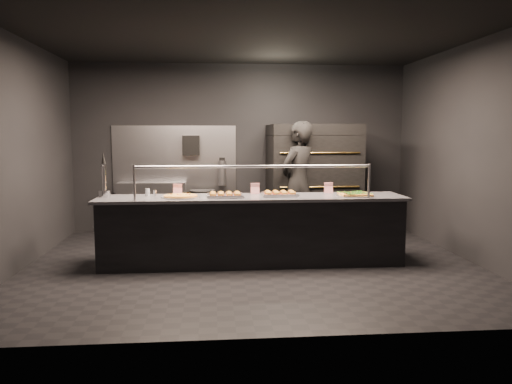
{
  "coord_description": "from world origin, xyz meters",
  "views": [
    {
      "loc": [
        -0.54,
        -6.59,
        1.74
      ],
      "look_at": [
        0.07,
        0.2,
        0.95
      ],
      "focal_mm": 35.0,
      "sensor_mm": 36.0,
      "label": 1
    }
  ],
  "objects_px": {
    "prep_shelf": "(152,207)",
    "slider_tray_b": "(280,194)",
    "square_pizza": "(355,194)",
    "worker": "(298,183)",
    "pizza_oven": "(312,179)",
    "round_pizza": "(181,196)",
    "service_counter": "(252,230)",
    "fire_extinguisher": "(222,172)",
    "trash_bin": "(203,212)",
    "slider_tray_a": "(225,195)",
    "towel_dispenser": "(191,145)",
    "beer_tap": "(104,184)"
  },
  "relations": [
    {
      "from": "slider_tray_a",
      "to": "trash_bin",
      "type": "height_order",
      "value": "slider_tray_a"
    },
    {
      "from": "prep_shelf",
      "to": "fire_extinguisher",
      "type": "height_order",
      "value": "fire_extinguisher"
    },
    {
      "from": "slider_tray_a",
      "to": "round_pizza",
      "type": "bearing_deg",
      "value": 176.07
    },
    {
      "from": "service_counter",
      "to": "slider_tray_b",
      "type": "bearing_deg",
      "value": 1.03
    },
    {
      "from": "round_pizza",
      "to": "slider_tray_b",
      "type": "xyz_separation_m",
      "value": [
        1.33,
        0.03,
        0.01
      ]
    },
    {
      "from": "prep_shelf",
      "to": "slider_tray_b",
      "type": "xyz_separation_m",
      "value": [
        1.98,
        -2.31,
        0.5
      ]
    },
    {
      "from": "fire_extinguisher",
      "to": "beer_tap",
      "type": "bearing_deg",
      "value": -124.75
    },
    {
      "from": "worker",
      "to": "square_pizza",
      "type": "bearing_deg",
      "value": 72.18
    },
    {
      "from": "pizza_oven",
      "to": "square_pizza",
      "type": "height_order",
      "value": "pizza_oven"
    },
    {
      "from": "square_pizza",
      "to": "trash_bin",
      "type": "distance_m",
      "value": 3.05
    },
    {
      "from": "square_pizza",
      "to": "worker",
      "type": "distance_m",
      "value": 1.42
    },
    {
      "from": "pizza_oven",
      "to": "round_pizza",
      "type": "xyz_separation_m",
      "value": [
        -2.15,
        -1.92,
        -0.03
      ]
    },
    {
      "from": "round_pizza",
      "to": "pizza_oven",
      "type": "bearing_deg",
      "value": 41.8
    },
    {
      "from": "service_counter",
      "to": "worker",
      "type": "relative_size",
      "value": 2.1
    },
    {
      "from": "service_counter",
      "to": "square_pizza",
      "type": "relative_size",
      "value": 8.03
    },
    {
      "from": "pizza_oven",
      "to": "prep_shelf",
      "type": "bearing_deg",
      "value": 171.46
    },
    {
      "from": "pizza_oven",
      "to": "beer_tap",
      "type": "bearing_deg",
      "value": -150.17
    },
    {
      "from": "round_pizza",
      "to": "square_pizza",
      "type": "distance_m",
      "value": 2.34
    },
    {
      "from": "slider_tray_b",
      "to": "trash_bin",
      "type": "xyz_separation_m",
      "value": [
        -1.07,
        2.09,
        -0.56
      ]
    },
    {
      "from": "prep_shelf",
      "to": "round_pizza",
      "type": "xyz_separation_m",
      "value": [
        0.65,
        -2.34,
        0.49
      ]
    },
    {
      "from": "pizza_oven",
      "to": "worker",
      "type": "distance_m",
      "value": 0.75
    },
    {
      "from": "worker",
      "to": "pizza_oven",
      "type": "bearing_deg",
      "value": -159.19
    },
    {
      "from": "service_counter",
      "to": "round_pizza",
      "type": "height_order",
      "value": "service_counter"
    },
    {
      "from": "slider_tray_b",
      "to": "worker",
      "type": "distance_m",
      "value": 1.32
    },
    {
      "from": "prep_shelf",
      "to": "fire_extinguisher",
      "type": "bearing_deg",
      "value": 3.66
    },
    {
      "from": "service_counter",
      "to": "slider_tray_a",
      "type": "xyz_separation_m",
      "value": [
        -0.36,
        -0.06,
        0.48
      ]
    },
    {
      "from": "pizza_oven",
      "to": "towel_dispenser",
      "type": "height_order",
      "value": "pizza_oven"
    },
    {
      "from": "prep_shelf",
      "to": "worker",
      "type": "xyz_separation_m",
      "value": [
        2.44,
        -1.08,
        0.53
      ]
    },
    {
      "from": "service_counter",
      "to": "beer_tap",
      "type": "distance_m",
      "value": 2.05
    },
    {
      "from": "trash_bin",
      "to": "towel_dispenser",
      "type": "bearing_deg",
      "value": 125.33
    },
    {
      "from": "prep_shelf",
      "to": "slider_tray_b",
      "type": "distance_m",
      "value": 3.08
    },
    {
      "from": "square_pizza",
      "to": "worker",
      "type": "bearing_deg",
      "value": 112.64
    },
    {
      "from": "prep_shelf",
      "to": "slider_tray_a",
      "type": "height_order",
      "value": "slider_tray_a"
    },
    {
      "from": "towel_dispenser",
      "to": "pizza_oven",
      "type": "bearing_deg",
      "value": -13.14
    },
    {
      "from": "trash_bin",
      "to": "prep_shelf",
      "type": "bearing_deg",
      "value": 166.27
    },
    {
      "from": "slider_tray_a",
      "to": "square_pizza",
      "type": "height_order",
      "value": "slider_tray_a"
    },
    {
      "from": "prep_shelf",
      "to": "worker",
      "type": "distance_m",
      "value": 2.72
    },
    {
      "from": "pizza_oven",
      "to": "round_pizza",
      "type": "distance_m",
      "value": 2.88
    },
    {
      "from": "service_counter",
      "to": "pizza_oven",
      "type": "bearing_deg",
      "value": 57.73
    },
    {
      "from": "pizza_oven",
      "to": "slider_tray_a",
      "type": "height_order",
      "value": "pizza_oven"
    },
    {
      "from": "prep_shelf",
      "to": "square_pizza",
      "type": "bearing_deg",
      "value": -38.62
    },
    {
      "from": "prep_shelf",
      "to": "square_pizza",
      "type": "height_order",
      "value": "square_pizza"
    },
    {
      "from": "fire_extinguisher",
      "to": "slider_tray_a",
      "type": "relative_size",
      "value": 1.02
    },
    {
      "from": "fire_extinguisher",
      "to": "trash_bin",
      "type": "distance_m",
      "value": 0.81
    },
    {
      "from": "pizza_oven",
      "to": "fire_extinguisher",
      "type": "bearing_deg",
      "value": 162.11
    },
    {
      "from": "prep_shelf",
      "to": "round_pizza",
      "type": "bearing_deg",
      "value": -74.49
    },
    {
      "from": "worker",
      "to": "slider_tray_b",
      "type": "bearing_deg",
      "value": 28.97
    },
    {
      "from": "square_pizza",
      "to": "fire_extinguisher",
      "type": "bearing_deg",
      "value": 125.15
    },
    {
      "from": "service_counter",
      "to": "fire_extinguisher",
      "type": "distance_m",
      "value": 2.5
    },
    {
      "from": "towel_dispenser",
      "to": "beer_tap",
      "type": "xyz_separation_m",
      "value": [
        -1.05,
        -2.3,
        -0.46
      ]
    }
  ]
}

